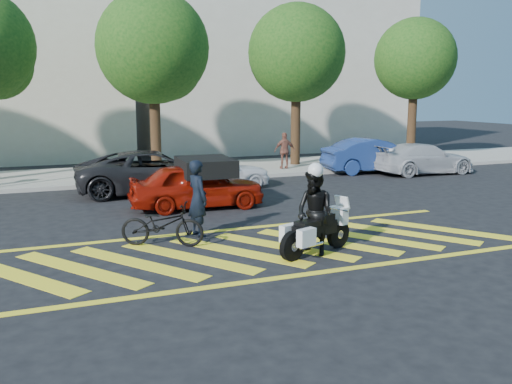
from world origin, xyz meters
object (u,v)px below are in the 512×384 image
object	(u,v)px
bicycle	(162,224)
parked_mid_left	(154,172)
officer_bike	(198,198)
parked_mid_right	(217,171)
police_motorcycle	(315,231)
parked_right	(375,156)
parked_far_right	(423,159)
officer_moto	(315,213)
red_convertible	(197,186)

from	to	relation	value
bicycle	parked_mid_left	world-z (taller)	parked_mid_left
officer_bike	parked_mid_right	distance (m)	6.62
officer_bike	police_motorcycle	xyz separation A→B (m)	(1.92, -2.41, -0.42)
officer_bike	parked_right	size ratio (longest dim) A/B	0.41
officer_bike	parked_mid_left	size ratio (longest dim) A/B	0.35
parked_mid_left	parked_right	xyz separation A→B (m)	(9.89, 1.40, 0.01)
parked_mid_right	parked_mid_left	bearing A→B (deg)	88.60
bicycle	parked_far_right	size ratio (longest dim) A/B	0.42
officer_moto	parked_mid_left	size ratio (longest dim) A/B	0.34
officer_bike	police_motorcycle	bearing A→B (deg)	-153.80
parked_far_right	parked_mid_right	bearing A→B (deg)	93.35
bicycle	parked_far_right	distance (m)	14.54
parked_mid_left	parked_mid_right	size ratio (longest dim) A/B	1.40
police_motorcycle	parked_far_right	distance (m)	13.23
officer_bike	red_convertible	bearing A→B (deg)	-27.12
officer_bike	red_convertible	size ratio (longest dim) A/B	0.46
officer_bike	officer_moto	xyz separation A→B (m)	(1.91, -2.40, -0.01)
officer_bike	bicycle	bearing A→B (deg)	107.53
parked_mid_right	parked_far_right	bearing A→B (deg)	-89.60
police_motorcycle	parked_mid_left	distance (m)	8.76
bicycle	parked_mid_right	xyz separation A→B (m)	(3.40, 6.73, 0.15)
officer_bike	parked_mid_right	world-z (taller)	officer_bike
red_convertible	bicycle	bearing A→B (deg)	156.34
bicycle	officer_moto	world-z (taller)	officer_moto
bicycle	parked_mid_left	size ratio (longest dim) A/B	0.36
bicycle	officer_moto	distance (m)	3.45
parked_mid_right	parked_far_right	distance (m)	9.34
parked_mid_right	parked_far_right	xyz separation A→B (m)	(9.33, 0.29, 0.01)
officer_bike	officer_moto	bearing A→B (deg)	-153.90
parked_mid_right	parked_far_right	world-z (taller)	parked_far_right
officer_bike	parked_far_right	bearing A→B (deg)	-73.54
parked_mid_left	parked_far_right	distance (m)	11.60
officer_moto	officer_bike	bearing A→B (deg)	-162.60
officer_bike	parked_far_right	size ratio (longest dim) A/B	0.41
red_convertible	police_motorcycle	bearing A→B (deg)	-166.49
bicycle	police_motorcycle	xyz separation A→B (m)	(2.91, -1.84, 0.01)
officer_moto	parked_far_right	bearing A→B (deg)	110.96
parked_mid_left	parked_far_right	world-z (taller)	parked_mid_left
officer_bike	bicycle	distance (m)	1.22
bicycle	officer_bike	bearing A→B (deg)	-34.25
officer_moto	parked_right	distance (m)	12.86
bicycle	parked_far_right	bearing A→B (deg)	-35.24
parked_mid_right	parked_right	size ratio (longest dim) A/B	0.84
police_motorcycle	parked_mid_right	world-z (taller)	parked_mid_right
parked_right	parked_far_right	world-z (taller)	parked_right
bicycle	red_convertible	bearing A→B (deg)	-0.20
officer_bike	officer_moto	world-z (taller)	officer_bike
parked_mid_left	bicycle	bearing A→B (deg)	173.83
police_motorcycle	parked_mid_left	world-z (taller)	parked_mid_left
officer_moto	parked_mid_left	bearing A→B (deg)	170.61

